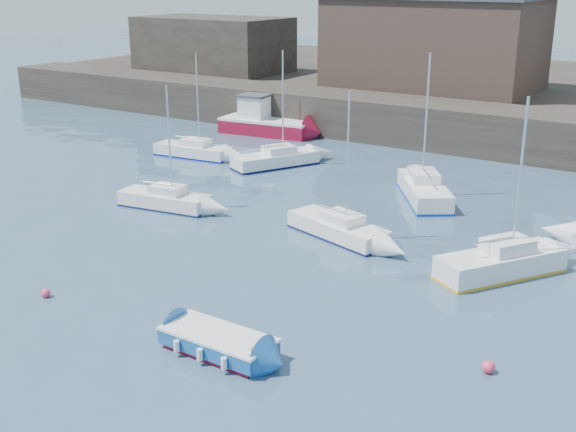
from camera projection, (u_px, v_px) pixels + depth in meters
The scene contains 16 objects.
water at pixel (81, 363), 22.66m from camera, with size 220.00×220.00×0.00m, color #2D4760.
quay_wall at pixel (468, 128), 50.03m from camera, with size 90.00×5.00×3.00m, color #28231E.
land_strip at pixel (537, 95), 64.39m from camera, with size 90.00×32.00×2.80m, color #28231E.
warehouse at pixel (435, 40), 57.87m from camera, with size 16.40×10.40×7.60m.
bldg_west at pixel (213, 44), 68.84m from camera, with size 14.00×8.00×5.00m.
blue_dinghy at pixel (218, 342), 23.11m from camera, with size 3.85×2.03×0.73m.
fishing_boat at pixel (264, 122), 55.04m from camera, with size 7.43×3.50×4.75m.
sailboat_a at pixel (165, 200), 37.58m from camera, with size 5.11×2.27×6.42m.
sailboat_b at pixel (338, 228), 33.38m from camera, with size 5.60×3.21×6.86m.
sailboat_c at pixel (501, 262), 29.11m from camera, with size 4.44×5.57×7.23m.
sailboat_e at pixel (193, 150), 48.18m from camera, with size 5.50×2.28×6.87m.
sailboat_f at pixel (424, 190), 39.02m from camera, with size 4.96×6.00×7.77m.
sailboat_h at pixel (276, 159), 45.79m from camera, with size 4.13×5.82×7.22m.
buoy_near at pixel (46, 297), 27.29m from camera, with size 0.34×0.34×0.34m, color #FF3A5E.
buoy_mid at pixel (488, 372), 22.12m from camera, with size 0.41×0.41×0.41m, color #FF3A5E.
buoy_far at pixel (355, 228), 34.70m from camera, with size 0.35×0.35×0.35m, color #FF3A5E.
Camera 1 is at (16.36, -13.25, 11.58)m, focal length 45.00 mm.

